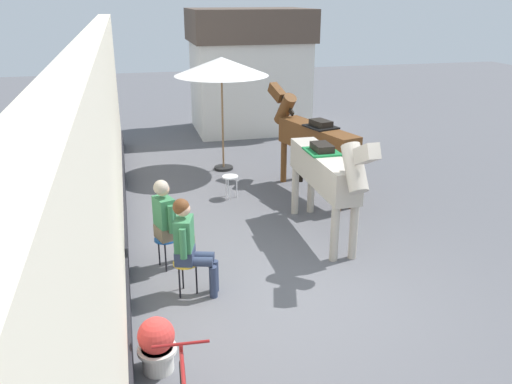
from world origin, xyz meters
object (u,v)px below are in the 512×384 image
object	(u,v)px
saddled_horse_near	(326,172)
cafe_parasol	(221,67)
seated_visitor_near	(189,242)
saddled_horse_far	(313,138)
flower_planter_near	(157,344)
seated_visitor_far	(169,219)
spare_stool_white	(230,179)

from	to	relation	value
saddled_horse_near	cafe_parasol	bearing A→B (deg)	103.29
seated_visitor_near	saddled_horse_far	size ratio (longest dim) A/B	0.48
seated_visitor_near	flower_planter_near	world-z (taller)	seated_visitor_near
seated_visitor_far	spare_stool_white	bearing A→B (deg)	61.34
seated_visitor_far	saddled_horse_far	size ratio (longest dim) A/B	0.48
saddled_horse_near	flower_planter_near	world-z (taller)	saddled_horse_near
saddled_horse_far	flower_planter_near	size ratio (longest dim) A/B	4.57
flower_planter_near	cafe_parasol	distance (m)	7.44
spare_stool_white	saddled_horse_near	bearing A→B (deg)	-61.84
spare_stool_white	saddled_horse_far	bearing A→B (deg)	-2.43
seated_visitor_near	saddled_horse_near	distance (m)	2.76
saddled_horse_far	cafe_parasol	distance (m)	2.74
seated_visitor_near	seated_visitor_far	distance (m)	0.88
flower_planter_near	seated_visitor_far	bearing A→B (deg)	81.36
seated_visitor_near	cafe_parasol	size ratio (longest dim) A/B	0.54
saddled_horse_near	cafe_parasol	xyz separation A→B (m)	(-0.96, 4.07, 1.20)
saddled_horse_near	seated_visitor_far	bearing A→B (deg)	-170.41
seated_visitor_far	spare_stool_white	distance (m)	3.01
saddled_horse_far	flower_planter_near	xyz separation A→B (m)	(-3.49, -4.91, -0.82)
flower_planter_near	spare_stool_white	size ratio (longest dim) A/B	1.39
saddled_horse_far	spare_stool_white	xyz separation A→B (m)	(-1.70, 0.07, -0.76)
seated_visitor_far	flower_planter_near	distance (m)	2.42
saddled_horse_far	cafe_parasol	xyz separation A→B (m)	(-1.49, 1.96, 1.20)
flower_planter_near	cafe_parasol	bearing A→B (deg)	73.76
seated_visitor_far	saddled_horse_near	xyz separation A→B (m)	(2.60, 0.44, 0.38)
seated_visitor_far	saddled_horse_near	world-z (taller)	saddled_horse_near
seated_visitor_near	seated_visitor_far	xyz separation A→B (m)	(-0.20, 0.86, 0.00)
seated_visitor_far	seated_visitor_near	bearing A→B (deg)	-77.07
seated_visitor_far	flower_planter_near	xyz separation A→B (m)	(-0.36, -2.36, -0.44)
saddled_horse_far	cafe_parasol	size ratio (longest dim) A/B	1.13
seated_visitor_near	saddled_horse_near	bearing A→B (deg)	28.33
seated_visitor_near	saddled_horse_near	world-z (taller)	saddled_horse_near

